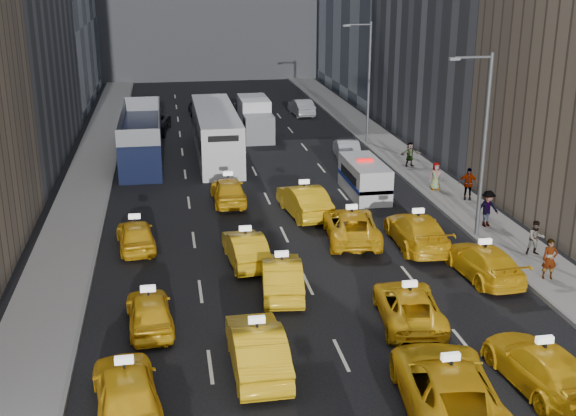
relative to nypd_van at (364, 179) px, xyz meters
name	(u,v)px	position (x,y,z in m)	size (l,w,h in m)	color
ground	(356,387)	(-5.70, -19.75, -0.98)	(160.00, 160.00, 0.00)	black
sidewalk_west	(88,182)	(-16.20, 5.25, -0.91)	(3.00, 90.00, 0.15)	gray
sidewalk_east	(413,167)	(4.80, 5.25, -0.91)	(3.00, 90.00, 0.15)	gray
curb_west	(112,180)	(-14.75, 5.25, -0.89)	(0.15, 90.00, 0.18)	slate
curb_east	(392,168)	(3.35, 5.25, -0.89)	(0.15, 90.00, 0.18)	slate
streetlight_near	(482,140)	(3.48, -7.75, 3.94)	(2.15, 0.22, 9.00)	#595B60
streetlight_far	(367,79)	(3.48, 12.25, 3.94)	(2.15, 0.22, 9.00)	#595B60
taxi_4	(127,390)	(-12.80, -19.99, -0.19)	(1.87, 4.65, 1.58)	yellow
taxi_5	(257,348)	(-8.66, -18.16, -0.18)	(1.69, 4.86, 1.60)	yellow
taxi_6	(448,388)	(-3.38, -21.54, -0.15)	(2.75, 5.96, 1.66)	yellow
taxi_7	(541,366)	(0.06, -20.70, -0.26)	(2.01, 4.95, 1.44)	yellow
taxi_8	(149,311)	(-12.20, -14.62, -0.30)	(1.61, 4.00, 1.36)	yellow
taxi_9	(282,276)	(-6.91, -12.45, -0.23)	(1.59, 4.55, 1.50)	yellow
taxi_10	(409,305)	(-2.63, -15.73, -0.32)	(2.19, 4.75, 1.32)	yellow
taxi_11	(483,262)	(1.87, -12.32, -0.27)	(1.98, 4.87, 1.41)	yellow
taxi_12	(136,235)	(-12.92, -6.45, -0.28)	(1.65, 4.11, 1.40)	yellow
taxi_13	(246,248)	(-8.00, -9.06, -0.26)	(1.52, 4.37, 1.44)	yellow
taxi_14	(351,225)	(-2.59, -7.01, -0.24)	(2.45, 5.31, 1.48)	yellow
taxi_15	(417,231)	(0.29, -8.37, -0.20)	(2.19, 5.39, 1.56)	yellow
taxi_16	(228,190)	(-7.97, -0.22, -0.22)	(1.79, 4.44, 1.51)	yellow
taxi_17	(304,200)	(-4.16, -2.98, -0.16)	(1.74, 5.00, 1.65)	yellow
nypd_van	(364,179)	(0.00, 0.00, 0.00)	(2.57, 5.26, 2.17)	silver
double_decker	(141,137)	(-12.96, 10.19, 0.70)	(3.38, 11.83, 3.40)	black
city_bus	(216,133)	(-7.84, 10.50, 0.68)	(3.23, 13.08, 3.35)	silver
box_truck	(255,118)	(-4.33, 16.36, 0.46)	(2.56, 6.55, 2.94)	white
misc_car_0	(347,149)	(1.03, 8.29, -0.28)	(1.48, 4.25, 1.40)	#B4B7BC
misc_car_1	(151,122)	(-12.45, 19.26, -0.15)	(2.74, 5.95, 1.65)	black
misc_car_2	(248,106)	(-3.80, 26.03, -0.30)	(1.91, 4.70, 1.36)	slate
misc_car_3	(199,106)	(-8.25, 26.21, -0.27)	(1.69, 4.20, 1.43)	black
misc_car_4	(301,107)	(0.86, 24.30, -0.25)	(1.56, 4.47, 1.47)	#93969A
pedestrian_0	(550,259)	(4.39, -13.26, 0.05)	(0.64, 0.42, 1.76)	gray
pedestrian_1	(536,238)	(5.13, -10.67, -0.02)	(0.79, 0.43, 1.62)	gray
pedestrian_2	(488,208)	(4.60, -6.67, 0.11)	(1.22, 0.50, 1.88)	gray
pedestrian_3	(468,184)	(5.42, -2.28, 0.10)	(1.09, 0.49, 1.85)	gray
pedestrian_4	(436,176)	(4.31, -0.15, 0.00)	(0.81, 0.44, 1.66)	gray
pedestrian_5	(410,154)	(4.55, 5.18, -0.03)	(1.49, 0.43, 1.61)	gray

